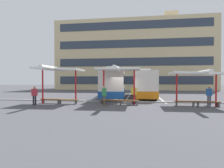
{
  "coord_description": "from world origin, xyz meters",
  "views": [
    {
      "loc": [
        1.37,
        -17.73,
        2.13
      ],
      "look_at": [
        -1.58,
        3.07,
        1.79
      ],
      "focal_mm": 30.11,
      "sensor_mm": 36.0,
      "label": 1
    }
  ],
  "objects_px": {
    "waiting_passenger_0": "(134,93)",
    "coach_bus_1": "(143,84)",
    "bench_2": "(109,101)",
    "bench_4": "(185,102)",
    "waiting_shelter_2": "(197,74)",
    "waiting_passenger_2": "(34,94)",
    "waiting_shelter_1": "(118,70)",
    "bench_0": "(51,100)",
    "coach_bus_0": "(114,84)",
    "bench_1": "(68,100)",
    "waiting_shelter_0": "(58,70)",
    "waiting_passenger_1": "(209,94)",
    "bench_3": "(129,101)",
    "waiting_passenger_3": "(104,94)",
    "bench_5": "(208,103)"
  },
  "relations": [
    {
      "from": "bench_4",
      "to": "waiting_passenger_0",
      "type": "height_order",
      "value": "waiting_passenger_0"
    },
    {
      "from": "bench_0",
      "to": "waiting_shelter_2",
      "type": "height_order",
      "value": "waiting_shelter_2"
    },
    {
      "from": "waiting_passenger_2",
      "to": "bench_1",
      "type": "bearing_deg",
      "value": 22.96
    },
    {
      "from": "bench_4",
      "to": "waiting_passenger_2",
      "type": "xyz_separation_m",
      "value": [
        -12.98,
        -1.24,
        0.63
      ]
    },
    {
      "from": "bench_1",
      "to": "bench_0",
      "type": "bearing_deg",
      "value": 170.77
    },
    {
      "from": "waiting_shelter_1",
      "to": "waiting_passenger_2",
      "type": "relative_size",
      "value": 2.91
    },
    {
      "from": "waiting_passenger_0",
      "to": "waiting_passenger_2",
      "type": "distance_m",
      "value": 8.92
    },
    {
      "from": "waiting_passenger_0",
      "to": "bench_1",
      "type": "bearing_deg",
      "value": -170.24
    },
    {
      "from": "bench_2",
      "to": "bench_4",
      "type": "bearing_deg",
      "value": -2.39
    },
    {
      "from": "bench_2",
      "to": "waiting_passenger_0",
      "type": "xyz_separation_m",
      "value": [
        2.22,
        0.64,
        0.66
      ]
    },
    {
      "from": "waiting_passenger_2",
      "to": "waiting_passenger_3",
      "type": "bearing_deg",
      "value": 1.2
    },
    {
      "from": "bench_4",
      "to": "bench_5",
      "type": "height_order",
      "value": "same"
    },
    {
      "from": "waiting_shelter_0",
      "to": "bench_4",
      "type": "xyz_separation_m",
      "value": [
        11.24,
        0.28,
        -2.81
      ]
    },
    {
      "from": "bench_2",
      "to": "bench_0",
      "type": "bearing_deg",
      "value": -178.98
    },
    {
      "from": "waiting_passenger_3",
      "to": "bench_5",
      "type": "bearing_deg",
      "value": 6.21
    },
    {
      "from": "bench_1",
      "to": "bench_2",
      "type": "bearing_deg",
      "value": 5.9
    },
    {
      "from": "waiting_shelter_1",
      "to": "bench_2",
      "type": "xyz_separation_m",
      "value": [
        -0.9,
        0.45,
        -2.75
      ]
    },
    {
      "from": "waiting_shelter_0",
      "to": "bench_5",
      "type": "relative_size",
      "value": 2.5
    },
    {
      "from": "waiting_passenger_0",
      "to": "coach_bus_1",
      "type": "bearing_deg",
      "value": 82.9
    },
    {
      "from": "coach_bus_1",
      "to": "bench_2",
      "type": "relative_size",
      "value": 6.93
    },
    {
      "from": "bench_4",
      "to": "waiting_passenger_2",
      "type": "relative_size",
      "value": 1.02
    },
    {
      "from": "waiting_shelter_2",
      "to": "waiting_passenger_0",
      "type": "height_order",
      "value": "waiting_shelter_2"
    },
    {
      "from": "bench_2",
      "to": "bench_3",
      "type": "bearing_deg",
      "value": -11.05
    },
    {
      "from": "waiting_passenger_3",
      "to": "waiting_passenger_2",
      "type": "bearing_deg",
      "value": -178.8
    },
    {
      "from": "coach_bus_0",
      "to": "waiting_shelter_1",
      "type": "distance_m",
      "value": 7.76
    },
    {
      "from": "waiting_shelter_0",
      "to": "waiting_passenger_0",
      "type": "distance_m",
      "value": 7.34
    },
    {
      "from": "waiting_shelter_1",
      "to": "waiting_shelter_2",
      "type": "height_order",
      "value": "waiting_shelter_1"
    },
    {
      "from": "waiting_passenger_2",
      "to": "coach_bus_1",
      "type": "bearing_deg",
      "value": 45.81
    },
    {
      "from": "waiting_passenger_1",
      "to": "waiting_passenger_2",
      "type": "relative_size",
      "value": 1.01
    },
    {
      "from": "bench_5",
      "to": "waiting_passenger_3",
      "type": "height_order",
      "value": "waiting_passenger_3"
    },
    {
      "from": "coach_bus_1",
      "to": "bench_0",
      "type": "relative_size",
      "value": 6.12
    },
    {
      "from": "bench_1",
      "to": "coach_bus_1",
      "type": "bearing_deg",
      "value": 51.51
    },
    {
      "from": "bench_1",
      "to": "bench_2",
      "type": "distance_m",
      "value": 3.81
    },
    {
      "from": "bench_3",
      "to": "waiting_shelter_2",
      "type": "bearing_deg",
      "value": -2.06
    },
    {
      "from": "waiting_shelter_2",
      "to": "bench_1",
      "type": "bearing_deg",
      "value": 179.17
    },
    {
      "from": "coach_bus_0",
      "to": "waiting_passenger_0",
      "type": "relative_size",
      "value": 6.75
    },
    {
      "from": "waiting_shelter_1",
      "to": "bench_5",
      "type": "xyz_separation_m",
      "value": [
        7.45,
        0.0,
        -2.74
      ]
    },
    {
      "from": "waiting_passenger_1",
      "to": "waiting_passenger_2",
      "type": "bearing_deg",
      "value": -171.79
    },
    {
      "from": "bench_0",
      "to": "waiting_shelter_2",
      "type": "distance_m",
      "value": 13.26
    },
    {
      "from": "bench_0",
      "to": "waiting_passenger_3",
      "type": "relative_size",
      "value": 1.13
    },
    {
      "from": "bench_3",
      "to": "waiting_passenger_0",
      "type": "distance_m",
      "value": 1.27
    },
    {
      "from": "bench_4",
      "to": "waiting_passenger_1",
      "type": "xyz_separation_m",
      "value": [
        2.28,
        0.96,
        0.64
      ]
    },
    {
      "from": "coach_bus_0",
      "to": "bench_1",
      "type": "distance_m",
      "value": 8.31
    },
    {
      "from": "bench_0",
      "to": "waiting_shelter_2",
      "type": "bearing_deg",
      "value": -2.0
    },
    {
      "from": "bench_2",
      "to": "waiting_shelter_2",
      "type": "bearing_deg",
      "value": -4.26
    },
    {
      "from": "waiting_shelter_0",
      "to": "waiting_shelter_1",
      "type": "bearing_deg",
      "value": 1.07
    },
    {
      "from": "coach_bus_1",
      "to": "waiting_shelter_1",
      "type": "xyz_separation_m",
      "value": [
        -2.29,
        -8.84,
        1.42
      ]
    },
    {
      "from": "bench_3",
      "to": "waiting_passenger_2",
      "type": "height_order",
      "value": "waiting_passenger_2"
    },
    {
      "from": "bench_1",
      "to": "waiting_passenger_3",
      "type": "distance_m",
      "value": 3.78
    },
    {
      "from": "coach_bus_1",
      "to": "bench_1",
      "type": "height_order",
      "value": "coach_bus_1"
    }
  ]
}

